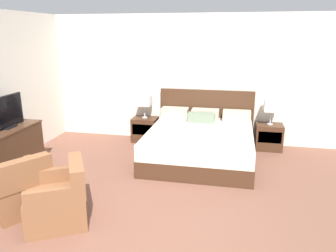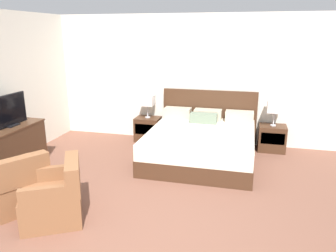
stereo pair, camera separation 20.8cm
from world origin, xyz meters
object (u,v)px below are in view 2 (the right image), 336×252
object	(u,v)px
nightstand_left	(148,129)
dresser	(11,148)
table_lamp_right	(275,107)
nightstand_right	(272,138)
armchair_companion	(55,198)
armchair_by_window	(17,187)
bed	(202,143)
table_lamp_left	(147,100)
tv	(9,111)

from	to	relation	value
nightstand_left	dresser	bearing A→B (deg)	-130.03
table_lamp_right	nightstand_right	bearing A→B (deg)	-90.00
nightstand_right	table_lamp_right	xyz separation A→B (m)	(0.00, 0.00, 0.62)
armchair_companion	armchair_by_window	bearing A→B (deg)	167.63
table_lamp_right	bed	bearing A→B (deg)	-149.02
nightstand_left	dresser	world-z (taller)	dresser
table_lamp_left	armchair_companion	world-z (taller)	table_lamp_left
dresser	armchair_by_window	xyz separation A→B (m)	(0.91, -1.02, -0.10)
bed	dresser	distance (m)	3.26
nightstand_left	tv	world-z (taller)	tv
nightstand_right	tv	xyz separation A→B (m)	(-4.25, -1.98, 0.75)
dresser	tv	xyz separation A→B (m)	(0.00, 0.08, 0.61)
bed	nightstand_right	world-z (taller)	bed
tv	armchair_by_window	distance (m)	1.59
nightstand_left	tv	bearing A→B (deg)	-131.06
armchair_by_window	armchair_companion	distance (m)	0.67
bed	nightstand_right	distance (m)	1.47
armchair_by_window	armchair_companion	world-z (taller)	same
table_lamp_left	tv	xyz separation A→B (m)	(-1.72, -1.98, 0.13)
table_lamp_left	tv	bearing A→B (deg)	-131.04
nightstand_left	armchair_by_window	distance (m)	3.18
tv	table_lamp_left	bearing A→B (deg)	48.96
dresser	armchair_by_window	size ratio (longest dim) A/B	1.34
nightstand_left	armchair_companion	distance (m)	3.22
tv	nightstand_left	bearing A→B (deg)	48.94
table_lamp_left	tv	distance (m)	2.62
table_lamp_right	armchair_companion	size ratio (longest dim) A/B	0.51
nightstand_right	nightstand_left	bearing A→B (deg)	180.00
table_lamp_left	armchair_by_window	bearing A→B (deg)	-104.87
nightstand_left	table_lamp_left	bearing A→B (deg)	90.00
nightstand_right	dresser	size ratio (longest dim) A/B	0.40
table_lamp_right	table_lamp_left	bearing A→B (deg)	180.00
bed	nightstand_right	xyz separation A→B (m)	(1.26, 0.76, -0.05)
nightstand_left	armchair_companion	xyz separation A→B (m)	(-0.16, -3.21, 0.03)
table_lamp_left	dresser	bearing A→B (deg)	-130.01
bed	armchair_by_window	distance (m)	3.11
nightstand_right	dresser	world-z (taller)	dresser
tv	armchair_by_window	xyz separation A→B (m)	(0.91, -1.09, -0.72)
armchair_by_window	armchair_companion	bearing A→B (deg)	-12.37
nightstand_right	tv	distance (m)	4.74
table_lamp_left	nightstand_left	bearing A→B (deg)	-90.00
dresser	armchair_companion	xyz separation A→B (m)	(1.56, -1.16, -0.10)
nightstand_left	armchair_by_window	world-z (taller)	armchair_by_window
dresser	armchair_companion	distance (m)	1.95
nightstand_right	armchair_by_window	size ratio (longest dim) A/B	0.54
table_lamp_left	nightstand_right	bearing A→B (deg)	-0.03
armchair_companion	table_lamp_left	bearing A→B (deg)	87.07
tv	dresser	bearing A→B (deg)	-91.91
armchair_by_window	table_lamp_right	bearing A→B (deg)	42.58
nightstand_left	table_lamp_left	world-z (taller)	table_lamp_left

